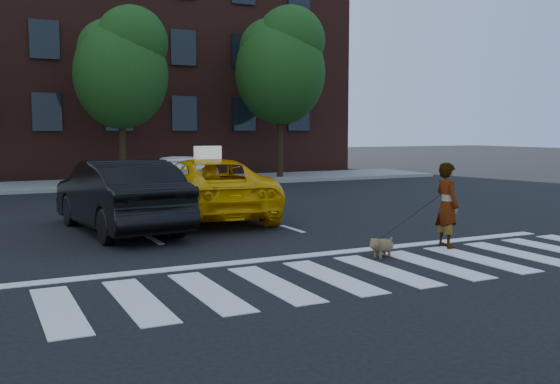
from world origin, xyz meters
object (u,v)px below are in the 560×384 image
at_px(woman, 447,205).
at_px(dog, 381,245).
at_px(tree_mid, 122,63).
at_px(taxi, 205,188).
at_px(white_suv, 178,176).
at_px(tree_right, 281,61).
at_px(black_sedan, 120,196).

height_order(woman, dog, woman).
distance_m(tree_mid, woman, 16.62).
bearing_deg(taxi, tree_mid, -84.91).
bearing_deg(taxi, white_suv, -94.13).
distance_m(tree_mid, tree_right, 7.01).
xyz_separation_m(taxi, white_suv, (0.97, 5.60, -0.08)).
bearing_deg(tree_mid, tree_right, -0.00).
height_order(tree_mid, white_suv, tree_mid).
bearing_deg(woman, taxi, 32.28).
relative_size(tree_mid, black_sedan, 1.46).
height_order(taxi, woman, woman).
bearing_deg(black_sedan, white_suv, -122.51).
xyz_separation_m(tree_mid, white_suv, (0.87, -4.39, -4.17)).
height_order(tree_right, white_suv, tree_right).
bearing_deg(taxi, dog, 106.18).
xyz_separation_m(tree_mid, dog, (1.03, -16.09, -4.64)).
distance_m(white_suv, woman, 11.65).
distance_m(tree_right, dog, 17.89).
height_order(white_suv, dog, white_suv).
xyz_separation_m(tree_right, dog, (-5.97, -16.09, -5.05)).
bearing_deg(black_sedan, dog, 120.09).
height_order(black_sedan, dog, black_sedan).
relative_size(tree_mid, woman, 4.33).
relative_size(black_sedan, white_suv, 1.03).
xyz_separation_m(tree_right, taxi, (-7.10, -10.00, -4.50)).
bearing_deg(woman, tree_mid, 16.58).
distance_m(taxi, white_suv, 5.69).
bearing_deg(taxi, tree_right, -119.72).
bearing_deg(dog, tree_mid, 74.77).
height_order(white_suv, woman, woman).
relative_size(black_sedan, dog, 7.77).
bearing_deg(black_sedan, tree_mid, -108.70).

